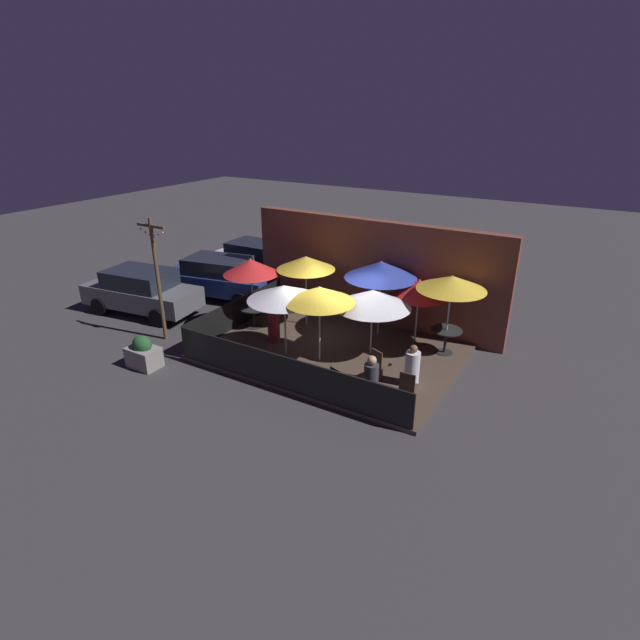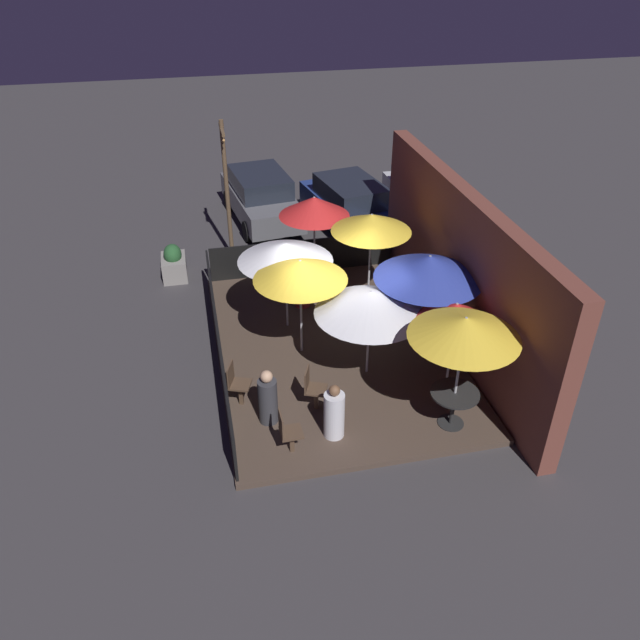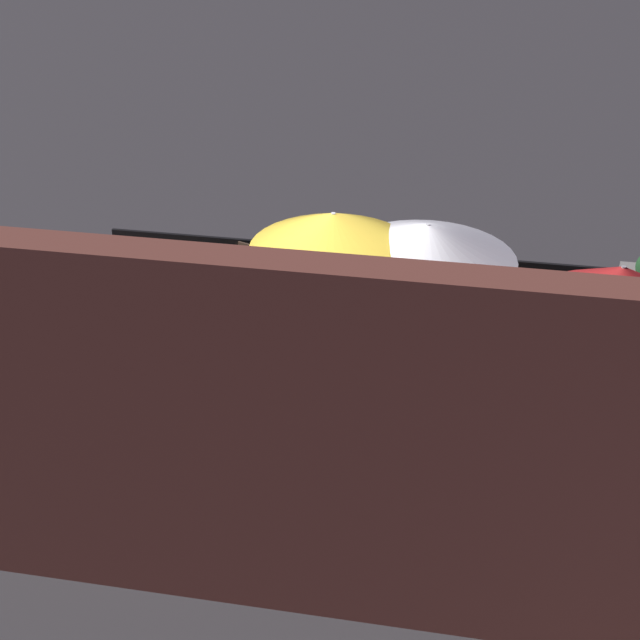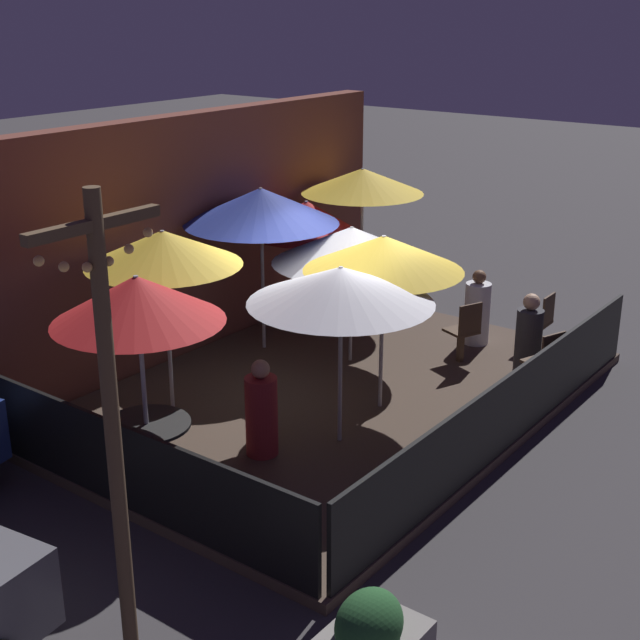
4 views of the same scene
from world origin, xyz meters
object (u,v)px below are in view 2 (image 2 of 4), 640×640
Objects in this scene: patron_0 at (302,287)px; patron_2 at (268,399)px; patio_umbrella_0 at (465,328)px; patio_umbrella_3 at (429,267)px; patio_chair_2 at (313,387)px; patio_umbrella_2 at (285,252)px; planter_box at (174,264)px; dining_table_1 at (315,261)px; dining_table_0 at (454,399)px; parked_car_0 at (261,196)px; patio_umbrella_4 at (371,223)px; patio_chair_0 at (288,431)px; patio_umbrella_1 at (314,206)px; parked_car_1 at (351,206)px; patio_chair_1 at (237,383)px; patio_umbrella_5 at (300,270)px; patio_umbrella_6 at (370,302)px; patio_umbrella_7 at (456,315)px; patron_1 at (334,414)px; parked_car_2 at (429,198)px; light_post at (226,184)px.

patron_2 is at bearing -113.03° from patron_0.
patio_umbrella_3 is at bearing 174.88° from patio_umbrella_0.
patio_umbrella_0 reaches higher than patio_chair_2.
patio_umbrella_2 is 4.41m from planter_box.
dining_table_1 is at bearing 99.83° from patio_chair_2.
parked_car_0 is at bearing -168.05° from dining_table_0.
patio_umbrella_4 reaches higher than patio_chair_0.
patio_umbrella_1 is 2.08m from patron_0.
dining_table_1 is at bearing -157.16° from patio_umbrella_3.
planter_box is at bearing -81.52° from parked_car_1.
patron_2 is (-0.91, -0.23, 0.04)m from patio_chair_0.
patio_umbrella_2 is 0.48× the size of parked_car_1.
patio_chair_1 is (4.63, -2.53, -0.04)m from dining_table_1.
patio_umbrella_1 is 3.27m from patio_umbrella_5.
patio_umbrella_5 is 1.01× the size of patio_umbrella_6.
patio_chair_1 reaches higher than dining_table_1.
patio_umbrella_3 is at bearing -12.25° from parked_car_1.
patio_umbrella_7 is 9.82m from parked_car_0.
dining_table_0 is 2.28m from patron_1.
parked_car_2 is (-1.99, 8.04, 0.42)m from planter_box.
patio_umbrella_6 is (0.37, -1.34, -0.44)m from patio_umbrella_3.
light_post reaches higher than patio_umbrella_3.
patron_0 is (-2.58, -2.17, -1.67)m from patio_umbrella_3.
parked_car_1 reaches higher than patron_1.
patio_chair_2 reaches higher than planter_box.
parked_car_0 is (-8.21, -2.43, -1.46)m from patio_umbrella_3.
dining_table_0 is at bearing 3.84° from patio_umbrella_4.
patron_0 is 0.26× the size of parked_car_1.
patron_1 is at bearing -94.54° from dining_table_0.
patron_2 reaches higher than patio_chair_2.
patio_umbrella_0 reaches higher than patio_umbrella_4.
parked_car_1 is 2.60m from parked_car_2.
patio_chair_2 is (0.90, -1.37, -1.23)m from patio_umbrella_6.
patio_umbrella_2 is 2.32× the size of patio_chair_2.
patio_umbrella_2 reaches higher than patio_chair_1.
patio_umbrella_1 reaches higher than parked_car_0.
patron_2 is (0.63, 0.52, 0.01)m from patio_chair_1.
patio_umbrella_4 reaches higher than patio_chair_2.
planter_box is (-2.55, -4.74, -1.86)m from patio_umbrella_4.
patio_umbrella_0 is 2.05× the size of patron_2.
patio_umbrella_2 is 4.95m from dining_table_0.
dining_table_1 is 1.06× the size of patio_chair_0.
patio_umbrella_0 is 1.61m from dining_table_0.
patio_umbrella_7 reaches higher than patron_0.
light_post reaches higher than patio_umbrella_7.
patio_chair_0 is at bearing -107.17° from patron_0.
patio_umbrella_0 is 9.82m from parked_car_2.
parked_car_1 is at bearing 178.55° from patio_umbrella_3.
planter_box is (-6.24, -2.56, -0.21)m from patio_chair_2.
dining_table_1 is at bearing 163.09° from patio_umbrella_5.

